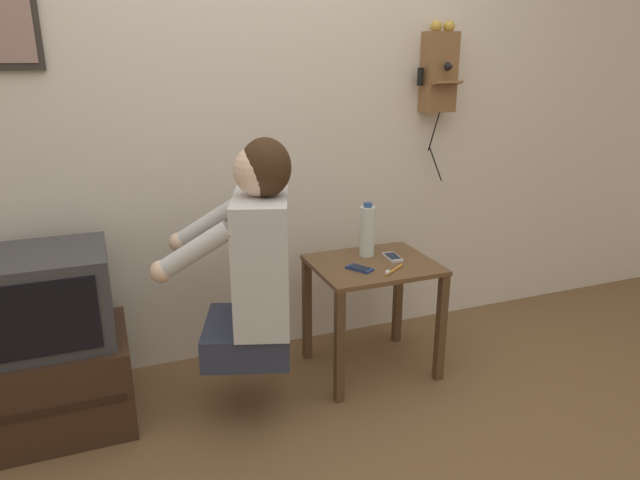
% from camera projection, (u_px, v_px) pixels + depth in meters
% --- Properties ---
extents(wall_back, '(6.80, 0.05, 2.55)m').
position_uv_depth(wall_back, '(247.00, 108.00, 2.74)').
color(wall_back, beige).
rests_on(wall_back, ground_plane).
extents(side_table, '(0.58, 0.48, 0.57)m').
position_uv_depth(side_table, '(373.00, 285.00, 2.77)').
color(side_table, brown).
rests_on(side_table, ground_plane).
extents(person, '(0.62, 0.56, 0.92)m').
position_uv_depth(person, '(255.00, 259.00, 2.36)').
color(person, '#2D3347').
rests_on(person, ground_plane).
extents(tv_stand, '(0.57, 0.50, 0.39)m').
position_uv_depth(tv_stand, '(61.00, 381.00, 2.42)').
color(tv_stand, '#382316').
rests_on(tv_stand, ground_plane).
extents(television, '(0.52, 0.44, 0.38)m').
position_uv_depth(television, '(43.00, 298.00, 2.30)').
color(television, '#38383A').
rests_on(television, tv_stand).
extents(wall_phone_antique, '(0.21, 0.18, 0.83)m').
position_uv_depth(wall_phone_antique, '(439.00, 70.00, 2.97)').
color(wall_phone_antique, brown).
extents(cell_phone_held, '(0.12, 0.14, 0.01)m').
position_uv_depth(cell_phone_held, '(359.00, 268.00, 2.64)').
color(cell_phone_held, navy).
rests_on(cell_phone_held, side_table).
extents(cell_phone_spare, '(0.07, 0.13, 0.01)m').
position_uv_depth(cell_phone_spare, '(392.00, 257.00, 2.79)').
color(cell_phone_spare, silver).
rests_on(cell_phone_spare, side_table).
extents(water_bottle, '(0.07, 0.07, 0.27)m').
position_uv_depth(water_bottle, '(367.00, 231.00, 2.79)').
color(water_bottle, silver).
rests_on(water_bottle, side_table).
extents(toothbrush, '(0.14, 0.10, 0.02)m').
position_uv_depth(toothbrush, '(393.00, 270.00, 2.62)').
color(toothbrush, orange).
rests_on(toothbrush, side_table).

